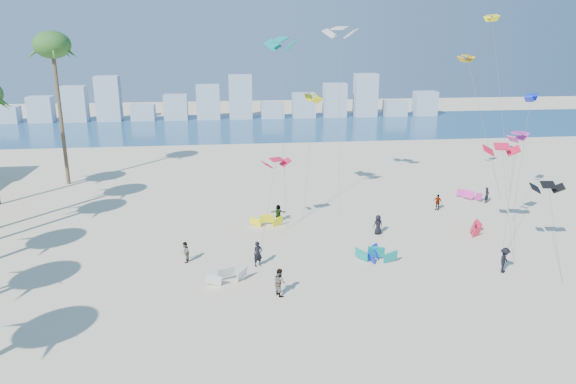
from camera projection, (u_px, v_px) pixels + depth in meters
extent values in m
plane|color=beige|center=(266.00, 370.00, 27.11)|extent=(220.00, 220.00, 0.00)
plane|color=navy|center=(235.00, 127.00, 95.64)|extent=(220.00, 220.00, 0.00)
imported|color=black|center=(258.00, 254.00, 38.83)|extent=(0.80, 0.66, 1.88)
imported|color=gray|center=(280.00, 282.00, 34.56)|extent=(0.98, 1.09, 1.83)
imported|color=black|center=(378.00, 225.00, 45.02)|extent=(0.88, 0.64, 1.68)
imported|color=gray|center=(438.00, 202.00, 51.21)|extent=(0.88, 0.92, 1.54)
imported|color=black|center=(505.00, 260.00, 37.81)|extent=(1.31, 1.35, 1.85)
imported|color=gray|center=(278.00, 213.00, 48.06)|extent=(1.50, 0.67, 1.56)
imported|color=black|center=(487.00, 195.00, 53.20)|extent=(0.71, 0.65, 1.62)
imported|color=gray|center=(185.00, 252.00, 39.51)|extent=(0.72, 0.86, 1.58)
cylinder|color=#595959|center=(269.00, 204.00, 43.35)|extent=(1.76, 4.97, 6.11)
cylinder|color=#595959|center=(309.00, 156.00, 49.56)|extent=(1.58, 4.47, 10.69)
cylinder|color=#595959|center=(510.00, 196.00, 40.86)|extent=(3.03, 4.96, 8.73)
cylinder|color=#595959|center=(283.00, 136.00, 45.47)|extent=(0.32, 2.66, 15.68)
cylinder|color=#595959|center=(484.00, 128.00, 54.19)|extent=(2.69, 5.14, 14.00)
cylinder|color=#595959|center=(555.00, 232.00, 37.85)|extent=(1.20, 5.01, 5.58)
cylinder|color=#595959|center=(339.00, 121.00, 50.20)|extent=(0.67, 4.97, 16.65)
cylinder|color=#595959|center=(522.00, 157.00, 48.94)|extent=(2.74, 4.17, 10.82)
cylinder|color=#595959|center=(508.00, 204.00, 40.25)|extent=(0.36, 4.26, 7.91)
cylinder|color=#595959|center=(501.00, 105.00, 56.31)|extent=(1.13, 5.99, 18.01)
cylinder|color=brown|center=(61.00, 117.00, 58.04)|extent=(0.40, 0.40, 15.02)
ellipsoid|color=#2B5F21|center=(52.00, 45.00, 55.89)|extent=(3.80, 3.80, 2.85)
cube|color=#9EADBF|center=(7.00, 115.00, 100.07)|extent=(4.40, 3.00, 3.00)
cube|color=#9EADBF|center=(41.00, 109.00, 100.50)|extent=(4.40, 3.00, 4.80)
cube|color=#9EADBF|center=(75.00, 104.00, 100.93)|extent=(4.40, 3.00, 6.60)
cube|color=#9EADBF|center=(108.00, 99.00, 101.36)|extent=(4.40, 3.00, 8.40)
cube|color=#9EADBF|center=(143.00, 112.00, 102.82)|extent=(4.40, 3.00, 3.00)
cube|color=#9EADBF|center=(176.00, 107.00, 103.25)|extent=(4.40, 3.00, 4.80)
cube|color=#9EADBF|center=(208.00, 102.00, 103.68)|extent=(4.40, 3.00, 6.60)
cube|color=#9EADBF|center=(240.00, 97.00, 104.11)|extent=(4.40, 3.00, 8.40)
cube|color=#9EADBF|center=(272.00, 110.00, 105.57)|extent=(4.40, 3.00, 3.00)
cube|color=#9EADBF|center=(304.00, 105.00, 106.00)|extent=(4.40, 3.00, 4.80)
cube|color=#9EADBF|center=(335.00, 100.00, 106.42)|extent=(4.40, 3.00, 6.60)
cube|color=#9EADBF|center=(366.00, 95.00, 106.85)|extent=(4.40, 3.00, 8.40)
cube|color=#9EADBF|center=(395.00, 108.00, 108.31)|extent=(4.40, 3.00, 3.00)
cube|color=#9EADBF|center=(425.00, 103.00, 108.74)|extent=(4.40, 3.00, 4.80)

